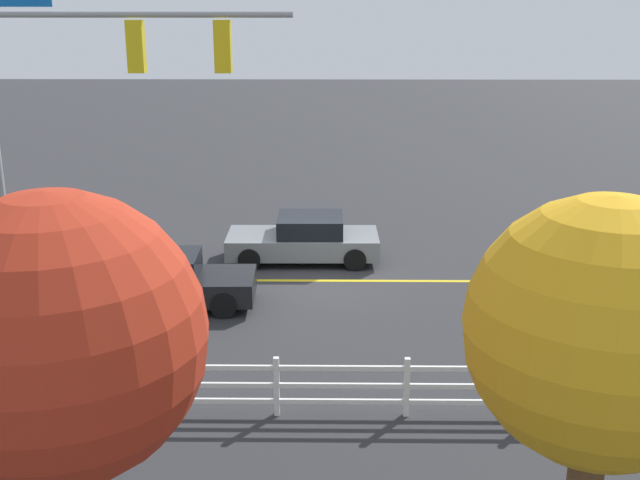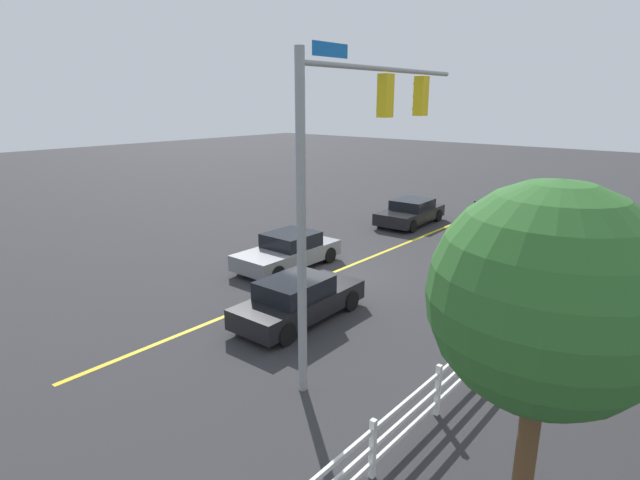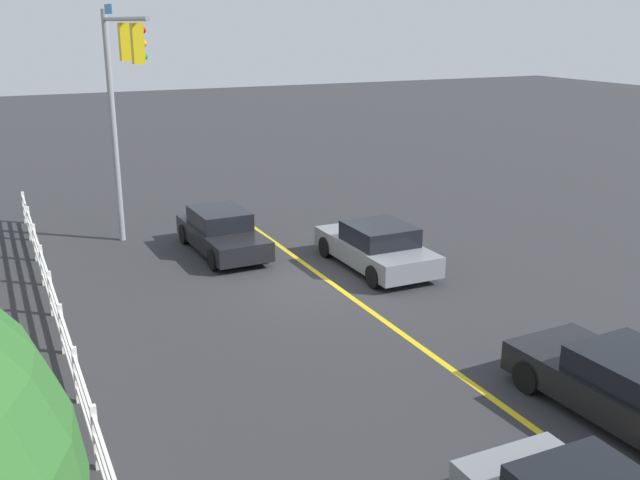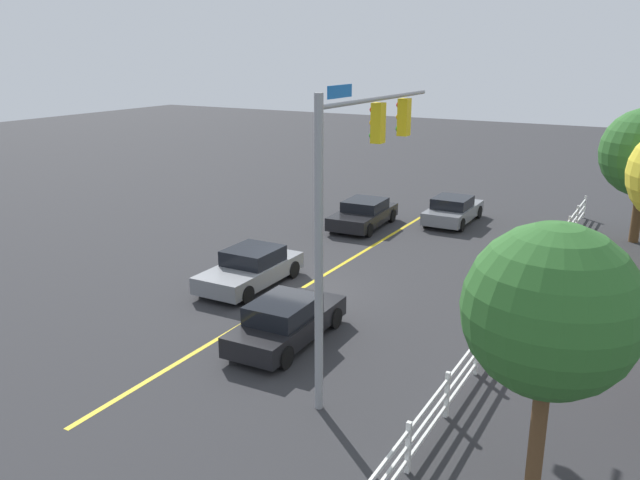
% 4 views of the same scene
% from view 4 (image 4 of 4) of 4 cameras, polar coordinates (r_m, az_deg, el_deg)
% --- Properties ---
extents(ground_plane, '(120.00, 120.00, 0.00)m').
position_cam_4_polar(ground_plane, '(22.91, -2.00, -4.53)').
color(ground_plane, '#2D2D30').
extents(lane_center_stripe, '(28.00, 0.16, 0.01)m').
position_cam_4_polar(lane_center_stripe, '(26.21, 2.56, -1.80)').
color(lane_center_stripe, gold).
rests_on(lane_center_stripe, ground_plane).
extents(signal_assembly, '(6.17, 0.38, 7.46)m').
position_cam_4_polar(signal_assembly, '(15.52, 3.16, 5.24)').
color(signal_assembly, gray).
rests_on(signal_assembly, ground_plane).
extents(car_0, '(4.41, 1.90, 1.35)m').
position_cam_4_polar(car_0, '(18.85, -2.99, -7.16)').
color(car_0, black).
rests_on(car_0, ground_plane).
extents(car_1, '(4.27, 1.97, 1.32)m').
position_cam_4_polar(car_1, '(32.44, 11.67, 2.61)').
color(car_1, slate).
rests_on(car_1, ground_plane).
extents(car_2, '(4.52, 2.22, 1.29)m').
position_cam_4_polar(car_2, '(31.10, 3.87, 2.32)').
color(car_2, black).
rests_on(car_2, ground_plane).
extents(car_3, '(4.41, 2.03, 1.36)m').
position_cam_4_polar(car_3, '(23.38, -6.12, -2.49)').
color(car_3, slate).
rests_on(car_3, ground_plane).
extents(white_rail_fence, '(26.10, 0.10, 1.15)m').
position_cam_4_polar(white_rail_fence, '(22.89, 17.83, -3.77)').
color(white_rail_fence, white).
rests_on(white_rail_fence, ground_plane).
extents(tree_3, '(3.13, 3.13, 5.42)m').
position_cam_4_polar(tree_3, '(11.95, 19.73, -5.95)').
color(tree_3, brown).
rests_on(tree_3, ground_plane).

